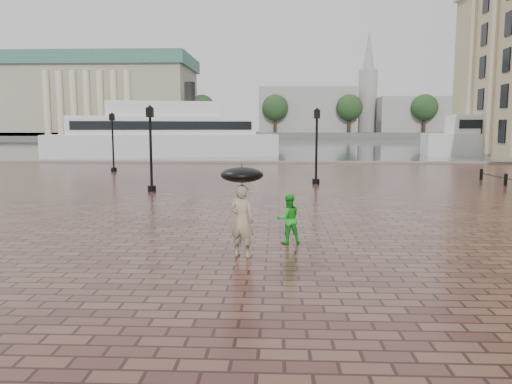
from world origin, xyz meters
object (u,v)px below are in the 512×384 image
Objects in this scene: street_lamps at (188,144)px; child_pedestrian at (288,219)px; ferry_near at (163,134)px; adult_pedestrian at (242,221)px.

child_pedestrian is (5.98, -17.10, -1.60)m from street_lamps.
child_pedestrian is 0.05× the size of ferry_near.
street_lamps is at bearing -88.16° from ferry_near.
adult_pedestrian is (4.75, -18.67, -1.37)m from street_lamps.
street_lamps is at bearing -51.77° from adult_pedestrian.
adult_pedestrian is at bearing -88.79° from ferry_near.
street_lamps is 0.56× the size of ferry_near.
street_lamps reaches higher than child_pedestrian.
ferry_near is at bearing -87.41° from child_pedestrian.
street_lamps is 18.19m from child_pedestrian.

